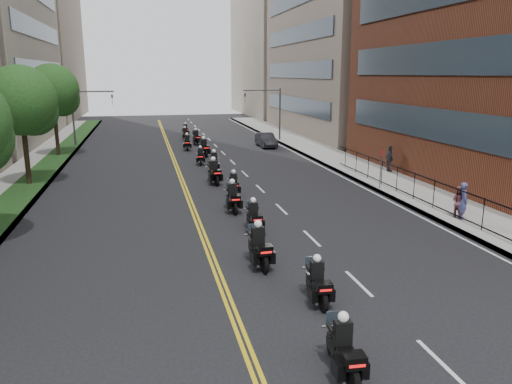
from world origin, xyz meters
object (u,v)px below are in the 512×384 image
(motorcycle_9, at_px, (204,149))
(motorcycle_10, at_px, (187,143))
(motorcycle_3, at_px, (254,218))
(pedestrian_c, at_px, (389,159))
(parked_sedan, at_px, (266,140))
(motorcycle_7, at_px, (214,163))
(pedestrian_b, at_px, (459,202))
(motorcycle_12, at_px, (185,134))
(motorcycle_11, at_px, (196,138))
(motorcycle_13, at_px, (186,131))
(motorcycle_0, at_px, (344,351))
(motorcycle_8, at_px, (201,157))
(pedestrian_a, at_px, (464,201))
(motorcycle_6, at_px, (214,173))
(motorcycle_1, at_px, (318,284))
(motorcycle_5, at_px, (234,185))
(motorcycle_4, at_px, (233,199))
(motorcycle_2, at_px, (259,248))

(motorcycle_9, relative_size, motorcycle_10, 1.07)
(motorcycle_3, xyz_separation_m, pedestrian_c, (12.58, 11.25, 0.47))
(parked_sedan, bearing_deg, motorcycle_9, -145.72)
(motorcycle_10, bearing_deg, motorcycle_7, -81.04)
(pedestrian_b, height_order, pedestrian_c, pedestrian_c)
(motorcycle_12, bearing_deg, motorcycle_11, -85.56)
(motorcycle_13, height_order, pedestrian_b, pedestrian_b)
(motorcycle_0, bearing_deg, motorcycle_8, 93.35)
(motorcycle_11, distance_m, pedestrian_a, 31.74)
(motorcycle_11, height_order, motorcycle_12, motorcycle_11)
(motorcycle_7, bearing_deg, motorcycle_6, -90.40)
(motorcycle_1, bearing_deg, motorcycle_3, 96.12)
(motorcycle_5, bearing_deg, motorcycle_11, 94.78)
(motorcycle_1, distance_m, motorcycle_13, 44.80)
(motorcycle_7, relative_size, pedestrian_c, 1.21)
(motorcycle_1, height_order, parked_sedan, motorcycle_1)
(pedestrian_b, bearing_deg, motorcycle_4, 53.51)
(motorcycle_2, xyz_separation_m, motorcycle_9, (1.08, 26.03, 0.00))
(motorcycle_7, relative_size, parked_sedan, 0.55)
(motorcycle_2, distance_m, motorcycle_5, 11.39)
(motorcycle_3, xyz_separation_m, motorcycle_10, (-0.77, 25.90, 0.03))
(pedestrian_a, bearing_deg, pedestrian_b, 19.01)
(motorcycle_0, distance_m, motorcycle_13, 48.71)
(motorcycle_6, bearing_deg, motorcycle_11, 82.24)
(motorcycle_0, height_order, pedestrian_b, pedestrian_b)
(parked_sedan, bearing_deg, motorcycle_2, -104.37)
(motorcycle_12, distance_m, pedestrian_a, 35.89)
(motorcycle_3, height_order, motorcycle_7, motorcycle_7)
(motorcycle_5, relative_size, pedestrian_b, 1.32)
(motorcycle_10, bearing_deg, motorcycle_11, 74.53)
(motorcycle_7, height_order, motorcycle_11, motorcycle_11)
(motorcycle_9, relative_size, motorcycle_12, 1.16)
(motorcycle_9, relative_size, motorcycle_13, 1.14)
(motorcycle_8, distance_m, pedestrian_b, 21.27)
(motorcycle_8, xyz_separation_m, motorcycle_9, (0.76, 3.88, 0.10))
(motorcycle_10, xyz_separation_m, motorcycle_12, (0.43, 7.56, -0.05))
(motorcycle_13, distance_m, pedestrian_c, 28.81)
(motorcycle_2, height_order, motorcycle_11, motorcycle_2)
(motorcycle_2, bearing_deg, motorcycle_10, 87.55)
(motorcycle_0, distance_m, parked_sedan, 38.66)
(motorcycle_5, distance_m, motorcycle_11, 22.25)
(motorcycle_12, bearing_deg, motorcycle_6, -96.58)
(motorcycle_3, height_order, motorcycle_5, motorcycle_3)
(motorcycle_1, height_order, pedestrian_a, pedestrian_a)
(motorcycle_9, height_order, motorcycle_12, motorcycle_9)
(motorcycle_5, distance_m, motorcycle_9, 14.70)
(motorcycle_2, height_order, pedestrian_b, motorcycle_2)
(motorcycle_2, height_order, pedestrian_a, pedestrian_a)
(motorcycle_3, relative_size, motorcycle_11, 0.92)
(motorcycle_0, xyz_separation_m, motorcycle_5, (0.69, 18.64, -0.03))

